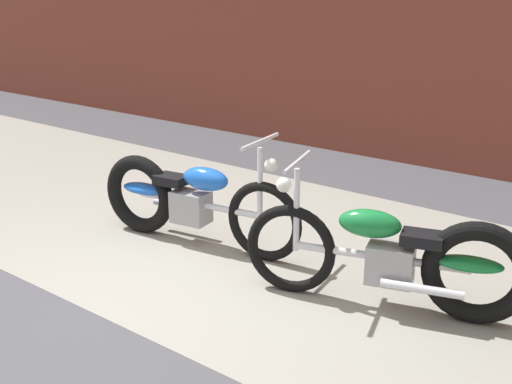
# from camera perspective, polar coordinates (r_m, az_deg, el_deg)

# --- Properties ---
(ground_plane) EXTENTS (80.00, 80.00, 0.00)m
(ground_plane) POSITION_cam_1_polar(r_m,az_deg,el_deg) (4.64, -13.77, -10.74)
(ground_plane) COLOR #47474C
(sidewalk_slab) EXTENTS (36.00, 3.50, 0.01)m
(sidewalk_slab) POSITION_cam_1_polar(r_m,az_deg,el_deg) (5.75, -0.09, -4.30)
(sidewalk_slab) COLOR gray
(sidewalk_slab) RESTS_ON ground
(motorcycle_blue) EXTENTS (2.00, 0.60, 1.03)m
(motorcycle_blue) POSITION_cam_1_polar(r_m,az_deg,el_deg) (5.63, -6.48, -0.64)
(motorcycle_blue) COLOR black
(motorcycle_blue) RESTS_ON ground
(motorcycle_green) EXTENTS (1.95, 0.82, 1.03)m
(motorcycle_green) POSITION_cam_1_polar(r_m,az_deg,el_deg) (4.54, 12.91, -5.77)
(motorcycle_green) COLOR black
(motorcycle_green) RESTS_ON ground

